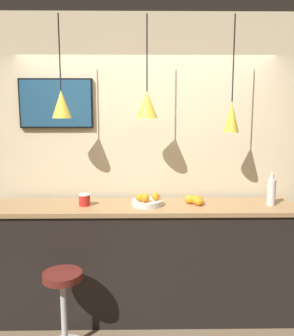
{
  "coord_description": "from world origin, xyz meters",
  "views": [
    {
      "loc": [
        -0.05,
        -2.8,
        2.01
      ],
      "look_at": [
        0.0,
        0.57,
        1.45
      ],
      "focal_mm": 40.0,
      "sensor_mm": 36.0,
      "label": 1
    }
  ],
  "objects": [
    {
      "name": "back_wall",
      "position": [
        0.0,
        0.96,
        1.45
      ],
      "size": [
        8.0,
        0.06,
        2.9
      ],
      "color": "beige",
      "rests_on": "ground_plane"
    },
    {
      "name": "service_counter",
      "position": [
        0.0,
        0.57,
        0.55
      ],
      "size": [
        2.82,
        0.56,
        1.1
      ],
      "color": "black",
      "rests_on": "ground_plane"
    },
    {
      "name": "bar_stool",
      "position": [
        -0.69,
        0.05,
        0.45
      ],
      "size": [
        0.36,
        0.36,
        0.68
      ],
      "color": "#B7B7BC",
      "rests_on": "ground_plane"
    },
    {
      "name": "fruit_bowl",
      "position": [
        -0.0,
        0.55,
        1.14
      ],
      "size": [
        0.28,
        0.28,
        0.13
      ],
      "color": "beige",
      "rests_on": "service_counter"
    },
    {
      "name": "orange_pile",
      "position": [
        0.45,
        0.59,
        1.14
      ],
      "size": [
        0.18,
        0.16,
        0.09
      ],
      "color": "orange",
      "rests_on": "service_counter"
    },
    {
      "name": "juice_bottle",
      "position": [
        1.15,
        0.56,
        1.23
      ],
      "size": [
        0.08,
        0.08,
        0.3
      ],
      "color": "silver",
      "rests_on": "service_counter"
    },
    {
      "name": "spread_jar",
      "position": [
        -0.58,
        0.56,
        1.16
      ],
      "size": [
        0.11,
        0.11,
        0.11
      ],
      "color": "red",
      "rests_on": "service_counter"
    },
    {
      "name": "pendant_lamp_left",
      "position": [
        -0.76,
        0.59,
        2.03
      ],
      "size": [
        0.17,
        0.17,
        0.9
      ],
      "color": "black"
    },
    {
      "name": "pendant_lamp_middle",
      "position": [
        0.0,
        0.59,
        2.03
      ],
      "size": [
        0.2,
        0.2,
        0.9
      ],
      "color": "black"
    },
    {
      "name": "pendant_lamp_right",
      "position": [
        0.76,
        0.59,
        1.92
      ],
      "size": [
        0.14,
        0.14,
        1.03
      ],
      "color": "black"
    },
    {
      "name": "mounted_tv",
      "position": [
        -0.88,
        0.91,
        2.04
      ],
      "size": [
        0.72,
        0.04,
        0.48
      ],
      "color": "black"
    }
  ]
}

